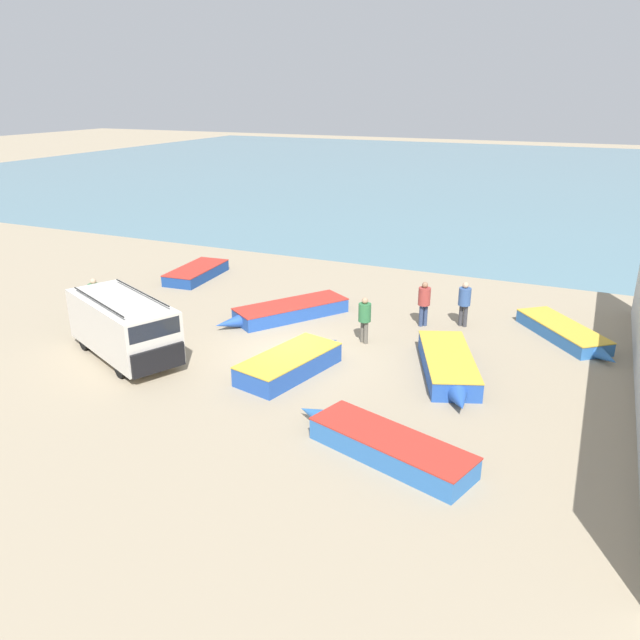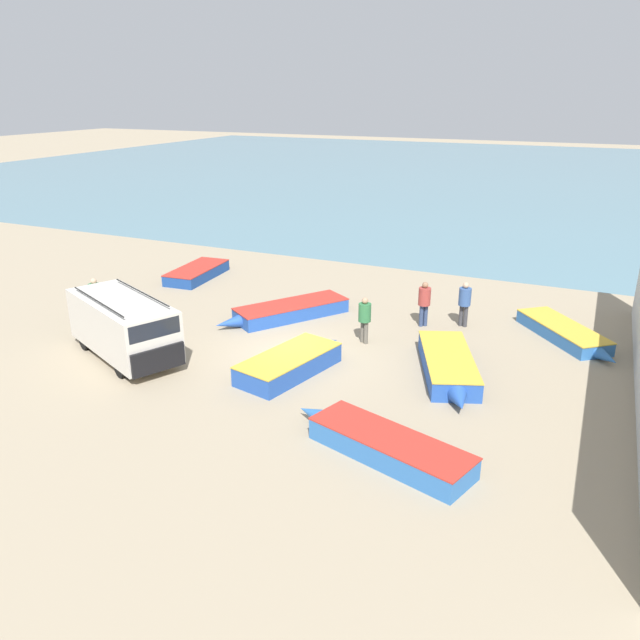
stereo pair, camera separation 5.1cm
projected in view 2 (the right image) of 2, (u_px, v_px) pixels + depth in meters
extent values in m
plane|color=gray|center=(291.00, 354.00, 21.55)|extent=(200.00, 200.00, 0.00)
cube|color=slate|center=(514.00, 176.00, 65.92)|extent=(120.00, 80.00, 0.01)
cube|color=beige|center=(123.00, 324.00, 21.02)|extent=(5.18, 3.79, 1.74)
cube|color=black|center=(158.00, 360.00, 19.44)|extent=(0.84, 1.66, 0.78)
cube|color=#1E232D|center=(154.00, 330.00, 19.15)|extent=(0.77, 1.57, 0.56)
cylinder|color=black|center=(169.00, 354.00, 20.76)|extent=(0.69, 0.48, 0.65)
cylinder|color=black|center=(121.00, 367.00, 19.73)|extent=(0.69, 0.48, 0.65)
cylinder|color=black|center=(130.00, 329.00, 22.88)|extent=(0.69, 0.48, 0.65)
cylinder|color=black|center=(85.00, 340.00, 21.85)|extent=(0.69, 0.48, 0.65)
cylinder|color=black|center=(141.00, 292.00, 21.14)|extent=(3.60, 1.71, 0.05)
cylinder|color=black|center=(98.00, 301.00, 20.21)|extent=(3.60, 1.71, 0.05)
cube|color=#234CA3|center=(292.00, 311.00, 24.99)|extent=(3.74, 4.60, 0.53)
cone|color=#234CA3|center=(228.00, 323.00, 23.62)|extent=(0.97, 1.11, 0.50)
cube|color=#B22D23|center=(292.00, 306.00, 24.92)|extent=(1.24, 0.92, 0.05)
cube|color=#B22D23|center=(291.00, 304.00, 24.89)|extent=(3.78, 4.64, 0.04)
cube|color=#2D66AD|center=(562.00, 332.00, 22.87)|extent=(3.58, 3.93, 0.46)
cone|color=#2D66AD|center=(607.00, 358.00, 20.67)|extent=(0.90, 0.96, 0.44)
cube|color=gold|center=(563.00, 328.00, 22.82)|extent=(1.08, 0.94, 0.05)
cube|color=gold|center=(563.00, 326.00, 22.79)|extent=(3.61, 3.97, 0.04)
cube|color=#234CA3|center=(448.00, 364.00, 20.01)|extent=(2.88, 4.41, 0.60)
cone|color=#234CA3|center=(460.00, 401.00, 17.64)|extent=(0.86, 1.06, 0.57)
cube|color=gold|center=(448.00, 358.00, 19.93)|extent=(1.34, 0.68, 0.05)
cube|color=gold|center=(448.00, 355.00, 19.90)|extent=(2.91, 4.45, 0.04)
cube|color=#234CA3|center=(289.00, 364.00, 19.99)|extent=(2.34, 3.88, 0.62)
cone|color=#234CA3|center=(330.00, 344.00, 21.63)|extent=(0.75, 0.91, 0.59)
cube|color=gold|center=(289.00, 358.00, 19.90)|extent=(1.44, 0.52, 0.05)
cube|color=gold|center=(289.00, 355.00, 19.88)|extent=(2.37, 3.92, 0.04)
cube|color=navy|center=(197.00, 273.00, 30.15)|extent=(1.84, 3.79, 0.50)
cone|color=navy|center=(219.00, 262.00, 32.13)|extent=(0.54, 0.84, 0.47)
cube|color=#B22D23|center=(197.00, 269.00, 30.08)|extent=(1.44, 0.31, 0.05)
cube|color=#B22D23|center=(197.00, 268.00, 30.05)|extent=(1.86, 3.83, 0.04)
cube|color=#2D66AD|center=(390.00, 448.00, 15.39)|extent=(4.45, 2.54, 0.56)
cone|color=#2D66AD|center=(313.00, 414.00, 17.02)|extent=(1.05, 0.79, 0.53)
cube|color=#B22D23|center=(390.00, 441.00, 15.32)|extent=(0.56, 1.22, 0.05)
cube|color=#B22D23|center=(390.00, 438.00, 15.29)|extent=(4.49, 2.57, 0.04)
cylinder|color=#5B564C|center=(366.00, 333.00, 22.31)|extent=(0.16, 0.16, 0.83)
cylinder|color=#5B564C|center=(363.00, 331.00, 22.44)|extent=(0.16, 0.16, 0.83)
cylinder|color=#2D6B3D|center=(365.00, 312.00, 22.11)|extent=(0.45, 0.45, 0.66)
sphere|color=tan|center=(365.00, 301.00, 21.96)|extent=(0.23, 0.23, 0.23)
cylinder|color=#38383D|center=(466.00, 316.00, 23.90)|extent=(0.16, 0.16, 0.86)
cylinder|color=#38383D|center=(461.00, 315.00, 23.99)|extent=(0.16, 0.16, 0.86)
cylinder|color=#335189|center=(465.00, 297.00, 23.68)|extent=(0.46, 0.46, 0.68)
sphere|color=tan|center=(466.00, 285.00, 23.52)|extent=(0.23, 0.23, 0.23)
cylinder|color=navy|center=(426.00, 315.00, 23.99)|extent=(0.16, 0.16, 0.86)
cylinder|color=navy|center=(421.00, 316.00, 23.95)|extent=(0.16, 0.16, 0.86)
cylinder|color=#993833|center=(425.00, 296.00, 23.70)|extent=(0.46, 0.46, 0.68)
sphere|color=#8C664C|center=(425.00, 285.00, 23.54)|extent=(0.23, 0.23, 0.23)
cylinder|color=#5B564C|center=(95.00, 312.00, 24.34)|extent=(0.16, 0.16, 0.87)
cylinder|color=#5B564C|center=(100.00, 311.00, 24.44)|extent=(0.16, 0.16, 0.87)
cylinder|color=#2D6B3D|center=(95.00, 293.00, 24.12)|extent=(0.47, 0.47, 0.68)
sphere|color=tan|center=(93.00, 281.00, 23.96)|extent=(0.23, 0.23, 0.23)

